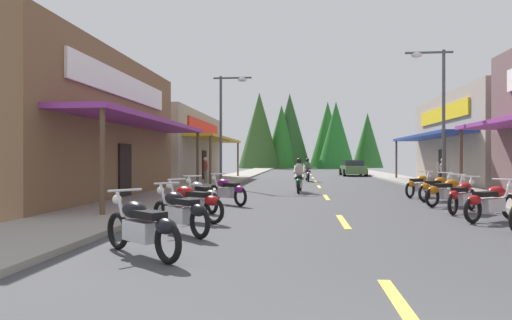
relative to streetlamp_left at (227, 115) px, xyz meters
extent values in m
cube|color=#424244|center=(4.96, 5.31, -3.96)|extent=(9.76, 82.45, 0.10)
cube|color=gray|center=(-1.30, 5.31, -3.85)|extent=(2.77, 82.45, 0.12)
cube|color=gray|center=(11.23, 5.31, -3.85)|extent=(2.77, 82.45, 0.12)
cube|color=#E0C64C|center=(4.96, -18.92, -3.90)|extent=(0.16, 2.40, 0.01)
cube|color=#E0C64C|center=(4.96, -12.50, -3.90)|extent=(0.16, 2.40, 0.01)
cube|color=#E0C64C|center=(4.96, -5.82, -3.90)|extent=(0.16, 2.40, 0.01)
cube|color=#E0C64C|center=(4.96, 0.85, -3.90)|extent=(0.16, 2.40, 0.01)
cube|color=#E0C64C|center=(4.96, 6.26, -3.90)|extent=(0.16, 2.40, 0.01)
cube|color=#E0C64C|center=(4.96, 11.97, -3.90)|extent=(0.16, 2.40, 0.01)
cube|color=#E0C64C|center=(4.96, 18.93, -3.90)|extent=(0.16, 2.40, 0.01)
cube|color=#E0C64C|center=(4.96, 24.50, -3.90)|extent=(0.16, 2.40, 0.01)
cube|color=#E0C64C|center=(4.96, 29.81, -3.90)|extent=(0.16, 2.40, 0.01)
cube|color=#E0C64C|center=(4.96, 35.27, -3.90)|extent=(0.16, 2.40, 0.01)
cube|color=brown|center=(-6.69, -7.38, -1.17)|extent=(8.01, 12.18, 5.47)
cube|color=#8C338C|center=(-1.79, -7.38, -1.01)|extent=(1.80, 10.96, 0.16)
cylinder|color=brown|center=(-1.09, -12.66, -2.50)|extent=(0.14, 0.14, 2.82)
cylinder|color=brown|center=(-1.09, -2.10, -2.50)|extent=(0.14, 0.14, 2.82)
cube|color=white|center=(-2.63, -7.38, 0.36)|extent=(0.10, 8.52, 0.90)
cube|color=black|center=(-2.65, -7.38, -2.86)|extent=(0.08, 1.10, 2.10)
cube|color=gray|center=(-6.89, 6.55, -1.58)|extent=(8.40, 12.83, 4.66)
cube|color=gold|center=(-1.79, 6.55, -1.01)|extent=(1.80, 11.54, 0.16)
cylinder|color=brown|center=(-1.09, 0.98, -2.50)|extent=(0.14, 0.14, 2.82)
cylinder|color=brown|center=(-1.09, 12.12, -2.50)|extent=(0.14, 0.14, 2.82)
cube|color=red|center=(-2.63, 6.55, -0.28)|extent=(0.10, 8.98, 0.90)
cube|color=black|center=(-2.65, 6.55, -2.86)|extent=(0.08, 1.10, 2.10)
cylinder|color=brown|center=(11.02, -3.14, -2.50)|extent=(0.14, 0.14, 2.82)
cube|color=gray|center=(16.56, 4.50, -1.18)|extent=(7.89, 12.47, 5.45)
cube|color=navy|center=(11.72, 4.50, -1.01)|extent=(1.80, 11.23, 0.16)
cylinder|color=brown|center=(11.02, -0.91, -2.50)|extent=(0.14, 0.14, 2.82)
cylinder|color=brown|center=(11.02, 9.92, -2.50)|extent=(0.14, 0.14, 2.82)
cube|color=yellow|center=(12.56, 4.50, 0.34)|extent=(0.10, 8.73, 0.90)
cube|color=black|center=(12.58, 4.50, -2.86)|extent=(0.08, 1.10, 2.10)
cylinder|color=#474C51|center=(-0.32, 0.00, -0.92)|extent=(0.14, 0.14, 5.98)
cylinder|color=#474C51|center=(0.32, 0.00, 1.97)|extent=(2.07, 0.10, 0.10)
ellipsoid|color=silver|center=(0.85, 0.00, 1.87)|extent=(0.50, 0.30, 0.24)
cylinder|color=#474C51|center=(10.25, -3.24, -0.74)|extent=(0.14, 0.14, 6.35)
cylinder|color=#474C51|center=(9.61, -3.24, 2.34)|extent=(2.07, 0.10, 0.10)
ellipsoid|color=silver|center=(9.08, -3.24, 2.24)|extent=(0.50, 0.30, 0.24)
torus|color=black|center=(9.24, -11.61, -3.59)|extent=(0.58, 0.45, 0.64)
torus|color=black|center=(8.01, -12.48, -3.59)|extent=(0.58, 0.45, 0.64)
cube|color=silver|center=(8.63, -12.04, -3.51)|extent=(0.73, 0.63, 0.32)
ellipsoid|color=#A51414|center=(8.79, -11.93, -3.19)|extent=(0.64, 0.58, 0.28)
cube|color=black|center=(8.42, -12.19, -3.23)|extent=(0.65, 0.57, 0.12)
ellipsoid|color=#A51414|center=(8.06, -12.45, -3.36)|extent=(0.50, 0.45, 0.24)
cylinder|color=silver|center=(9.13, -11.69, -3.26)|extent=(0.34, 0.26, 0.71)
cylinder|color=silver|center=(9.04, -11.76, -2.89)|extent=(0.38, 0.51, 0.04)
sphere|color=white|center=(9.27, -11.59, -3.06)|extent=(0.16, 0.16, 0.16)
torus|color=black|center=(9.00, -9.75, -3.59)|extent=(0.47, 0.57, 0.64)
torus|color=black|center=(8.07, -10.94, -3.59)|extent=(0.47, 0.57, 0.64)
cube|color=silver|center=(8.54, -10.35, -3.51)|extent=(0.65, 0.72, 0.32)
ellipsoid|color=#A51414|center=(8.66, -10.19, -3.19)|extent=(0.60, 0.64, 0.28)
cube|color=black|center=(8.38, -10.54, -3.23)|extent=(0.59, 0.65, 0.12)
ellipsoid|color=#A51414|center=(8.11, -10.90, -3.36)|extent=(0.46, 0.49, 0.24)
cylinder|color=silver|center=(8.92, -9.86, -3.26)|extent=(0.28, 0.33, 0.71)
cylinder|color=silver|center=(8.84, -9.95, -2.89)|extent=(0.50, 0.40, 0.04)
sphere|color=white|center=(9.01, -9.73, -3.06)|extent=(0.16, 0.16, 0.16)
torus|color=black|center=(9.32, -8.13, -3.59)|extent=(0.58, 0.45, 0.64)
torus|color=black|center=(8.09, -9.00, -3.59)|extent=(0.58, 0.45, 0.64)
cube|color=silver|center=(8.70, -8.57, -3.51)|extent=(0.73, 0.63, 0.32)
ellipsoid|color=#BF660C|center=(8.87, -8.45, -3.19)|extent=(0.64, 0.58, 0.28)
cube|color=black|center=(8.50, -8.71, -3.23)|extent=(0.65, 0.57, 0.12)
ellipsoid|color=#BF660C|center=(8.13, -8.97, -3.36)|extent=(0.50, 0.45, 0.24)
cylinder|color=silver|center=(9.21, -8.21, -3.26)|extent=(0.34, 0.26, 0.71)
cylinder|color=silver|center=(9.11, -8.28, -2.89)|extent=(0.38, 0.51, 0.04)
sphere|color=white|center=(9.34, -8.12, -3.06)|extent=(0.16, 0.16, 0.16)
torus|color=black|center=(9.48, -6.32, -3.59)|extent=(0.56, 0.48, 0.64)
torus|color=black|center=(8.32, -7.27, -3.59)|extent=(0.56, 0.48, 0.64)
cube|color=silver|center=(8.90, -6.80, -3.51)|extent=(0.72, 0.66, 0.32)
ellipsoid|color=#BF660C|center=(9.05, -6.67, -3.19)|extent=(0.64, 0.60, 0.28)
cube|color=black|center=(8.71, -6.96, -3.23)|extent=(0.64, 0.60, 0.12)
ellipsoid|color=#BF660C|center=(8.36, -7.24, -3.36)|extent=(0.49, 0.46, 0.24)
cylinder|color=silver|center=(9.38, -6.41, -3.26)|extent=(0.33, 0.28, 0.71)
cylinder|color=silver|center=(9.29, -6.48, -2.89)|extent=(0.41, 0.49, 0.04)
sphere|color=white|center=(9.50, -6.30, -3.06)|extent=(0.16, 0.16, 0.16)
torus|color=black|center=(9.23, -4.57, -3.59)|extent=(0.51, 0.54, 0.64)
torus|color=black|center=(8.21, -5.68, -3.59)|extent=(0.51, 0.54, 0.64)
cube|color=silver|center=(8.72, -5.13, -3.51)|extent=(0.68, 0.70, 0.32)
ellipsoid|color=#BF660C|center=(8.86, -4.98, -3.19)|extent=(0.61, 0.63, 0.28)
cube|color=black|center=(8.55, -5.31, -3.23)|extent=(0.61, 0.63, 0.12)
ellipsoid|color=#BF660C|center=(8.25, -5.64, -3.36)|extent=(0.47, 0.49, 0.24)
cylinder|color=silver|center=(9.14, -4.67, -3.26)|extent=(0.30, 0.31, 0.71)
cylinder|color=silver|center=(9.06, -4.76, -2.89)|extent=(0.47, 0.44, 0.04)
sphere|color=white|center=(9.25, -4.55, -3.06)|extent=(0.16, 0.16, 0.16)
torus|color=black|center=(0.82, -16.19, -3.59)|extent=(0.56, 0.48, 0.64)
torus|color=black|center=(1.98, -17.14, -3.59)|extent=(0.56, 0.48, 0.64)
cube|color=silver|center=(1.40, -16.67, -3.51)|extent=(0.72, 0.66, 0.32)
ellipsoid|color=black|center=(1.25, -16.54, -3.19)|extent=(0.64, 0.60, 0.28)
cube|color=black|center=(1.60, -16.82, -3.23)|extent=(0.64, 0.60, 0.12)
ellipsoid|color=black|center=(1.95, -17.11, -3.36)|extent=(0.49, 0.46, 0.24)
cylinder|color=silver|center=(0.92, -16.27, -3.26)|extent=(0.33, 0.28, 0.71)
cylinder|color=silver|center=(1.02, -16.35, -2.89)|extent=(0.41, 0.49, 0.04)
sphere|color=white|center=(0.80, -16.17, -3.06)|extent=(0.16, 0.16, 0.16)
torus|color=black|center=(0.91, -14.09, -3.59)|extent=(0.53, 0.51, 0.64)
torus|color=black|center=(2.00, -15.12, -3.59)|extent=(0.53, 0.51, 0.64)
cube|color=silver|center=(1.45, -14.61, -3.51)|extent=(0.70, 0.68, 0.32)
ellipsoid|color=black|center=(1.31, -14.47, -3.19)|extent=(0.63, 0.62, 0.28)
cube|color=black|center=(1.63, -14.78, -3.23)|extent=(0.63, 0.62, 0.12)
ellipsoid|color=black|center=(1.96, -15.09, -3.36)|extent=(0.48, 0.48, 0.24)
cylinder|color=silver|center=(1.00, -14.18, -3.26)|extent=(0.31, 0.30, 0.71)
cylinder|color=silver|center=(1.09, -14.26, -2.89)|extent=(0.44, 0.46, 0.04)
sphere|color=white|center=(0.88, -14.07, -3.06)|extent=(0.16, 0.16, 0.16)
torus|color=black|center=(0.60, -12.42, -3.59)|extent=(0.60, 0.42, 0.64)
torus|color=black|center=(1.89, -13.19, -3.59)|extent=(0.60, 0.42, 0.64)
cube|color=silver|center=(1.24, -12.81, -3.51)|extent=(0.74, 0.60, 0.32)
ellipsoid|color=#A51414|center=(1.07, -12.70, -3.19)|extent=(0.64, 0.56, 0.28)
cube|color=black|center=(1.46, -12.94, -3.23)|extent=(0.66, 0.55, 0.12)
ellipsoid|color=#A51414|center=(1.84, -13.17, -3.36)|extent=(0.50, 0.43, 0.24)
cylinder|color=silver|center=(0.71, -12.48, -3.26)|extent=(0.35, 0.24, 0.71)
cylinder|color=silver|center=(0.82, -12.55, -2.89)|extent=(0.35, 0.53, 0.04)
sphere|color=white|center=(0.58, -12.40, -3.06)|extent=(0.16, 0.16, 0.16)
torus|color=black|center=(0.53, -10.19, -3.59)|extent=(0.48, 0.56, 0.64)
torus|color=black|center=(1.48, -11.36, -3.59)|extent=(0.48, 0.56, 0.64)
cube|color=silver|center=(1.00, -10.77, -3.51)|extent=(0.66, 0.72, 0.32)
ellipsoid|color=#99999E|center=(0.88, -10.62, -3.19)|extent=(0.60, 0.64, 0.28)
cube|color=black|center=(1.16, -10.97, -3.23)|extent=(0.60, 0.64, 0.12)
ellipsoid|color=#99999E|center=(1.45, -11.32, -3.36)|extent=(0.46, 0.49, 0.24)
cylinder|color=silver|center=(0.61, -10.29, -3.26)|extent=(0.28, 0.33, 0.71)
cylinder|color=silver|center=(0.69, -10.39, -2.89)|extent=(0.49, 0.41, 0.04)
sphere|color=white|center=(0.51, -10.17, -3.06)|extent=(0.16, 0.16, 0.16)
torus|color=black|center=(0.95, -8.30, -3.59)|extent=(0.52, 0.52, 0.64)
torus|color=black|center=(2.01, -9.37, -3.59)|extent=(0.52, 0.52, 0.64)
cube|color=silver|center=(1.48, -8.83, -3.51)|extent=(0.69, 0.69, 0.32)
ellipsoid|color=#721972|center=(1.34, -8.69, -3.19)|extent=(0.62, 0.62, 0.28)
cube|color=black|center=(1.65, -9.01, -3.23)|extent=(0.62, 0.62, 0.12)
ellipsoid|color=#721972|center=(1.97, -9.33, -3.36)|extent=(0.48, 0.48, 0.24)
cylinder|color=silver|center=(1.04, -8.40, -3.26)|extent=(0.30, 0.31, 0.71)
cylinder|color=silver|center=(1.12, -8.48, -2.89)|extent=(0.45, 0.45, 0.04)
sphere|color=white|center=(0.93, -8.28, -3.06)|extent=(0.16, 0.16, 0.16)
torus|color=black|center=(3.94, -2.57, -3.59)|extent=(0.14, 0.64, 0.64)
torus|color=black|center=(3.85, -4.07, -3.59)|extent=(0.14, 0.64, 0.64)
cube|color=silver|center=(3.90, -3.32, -3.51)|extent=(0.32, 0.72, 0.32)
ellipsoid|color=#0C5933|center=(3.91, -3.12, -3.19)|extent=(0.35, 0.58, 0.28)
cube|color=black|center=(3.88, -3.57, -3.23)|extent=(0.32, 0.62, 0.12)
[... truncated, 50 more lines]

